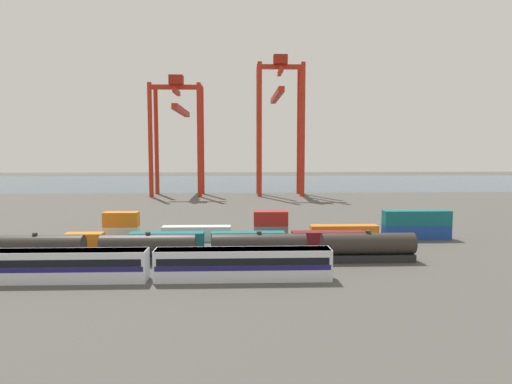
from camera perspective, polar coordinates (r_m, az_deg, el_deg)
name	(u,v)px	position (r m, az deg, el deg)	size (l,w,h in m)	color
ground_plane	(258,213)	(116.27, 0.25, -2.66)	(420.00, 420.00, 0.00)	#4C4944
harbour_water	(249,182)	(225.13, -0.89, 1.22)	(400.00, 110.00, 0.01)	#384C60
passenger_train	(151,264)	(58.35, -12.98, -8.71)	(44.59, 3.14, 3.90)	silver
freight_tank_row	(204,248)	(66.03, -6.53, -6.96)	(60.78, 3.03, 4.49)	#232326
shipping_container_0	(85,241)	(79.89, -20.62, -5.74)	(6.04, 2.44, 2.60)	orange
shipping_container_1	(167,240)	(76.72, -11.08, -5.94)	(12.10, 2.44, 2.60)	#146066
shipping_container_2	(248,240)	(75.80, -1.00, -5.98)	(12.10, 2.44, 2.60)	#146066
shipping_container_3	(328,239)	(77.21, 9.00, -5.84)	(12.10, 2.44, 2.60)	maroon
shipping_container_4	(122,234)	(84.36, -16.44, -5.04)	(6.04, 2.44, 2.60)	silver
shipping_container_5	(121,219)	(83.94, -16.49, -3.29)	(6.04, 2.44, 2.60)	orange
shipping_container_6	(197,233)	(82.10, -7.43, -5.14)	(12.10, 2.44, 2.60)	silver
shipping_container_7	(271,233)	(81.93, 1.85, -5.12)	(6.04, 2.44, 2.60)	slate
shipping_container_8	(271,218)	(81.50, 1.85, -3.33)	(6.04, 2.44, 2.60)	#AD211C
shipping_container_9	(344,232)	(83.88, 10.93, -4.97)	(12.10, 2.44, 2.60)	orange
shipping_container_10	(416,232)	(87.79, 19.39, -4.72)	(12.10, 2.44, 2.60)	#1C4299
shipping_container_11	(417,218)	(87.39, 19.44, -3.04)	(12.10, 2.44, 2.60)	#146066
gantry_crane_west	(178,122)	(166.44, -9.70, 8.59)	(18.03, 39.33, 41.68)	red
gantry_crane_central	(279,111)	(165.85, 2.92, 10.06)	(16.37, 40.26, 48.80)	red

